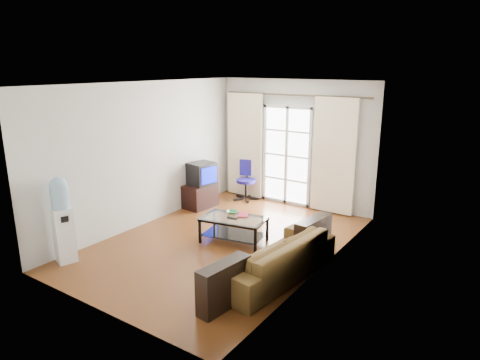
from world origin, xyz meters
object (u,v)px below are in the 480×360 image
(crt_tv, at_px, (201,173))
(water_cooler, at_px, (62,218))
(tv_stand, at_px, (200,196))
(sofa, at_px, (274,257))
(coffee_table, at_px, (234,226))
(task_chair, at_px, (246,188))

(crt_tv, distance_m, water_cooler, 3.29)
(tv_stand, xyz_separation_m, water_cooler, (-0.06, -3.24, 0.46))
(crt_tv, bearing_deg, sofa, -21.92)
(sofa, xyz_separation_m, coffee_table, (-1.21, 0.71, -0.02))
(crt_tv, bearing_deg, coffee_table, -23.88)
(coffee_table, relative_size, tv_stand, 1.71)
(sofa, distance_m, water_cooler, 3.28)
(sofa, bearing_deg, task_chair, -133.57)
(task_chair, bearing_deg, water_cooler, -122.06)
(water_cooler, bearing_deg, coffee_table, 69.66)
(tv_stand, relative_size, task_chair, 0.78)
(sofa, bearing_deg, water_cooler, -57.92)
(sofa, relative_size, water_cooler, 1.59)
(crt_tv, xyz_separation_m, task_chair, (0.51, 0.97, -0.48))
(coffee_table, xyz_separation_m, task_chair, (-1.17, 2.17, -0.02))
(crt_tv, xyz_separation_m, water_cooler, (-0.06, -3.29, -0.03))
(task_chair, bearing_deg, tv_stand, -140.97)
(sofa, distance_m, coffee_table, 1.40)
(tv_stand, xyz_separation_m, crt_tv, (0.00, 0.05, 0.49))
(tv_stand, bearing_deg, sofa, -28.36)
(coffee_table, xyz_separation_m, crt_tv, (-1.68, 1.19, 0.46))
(coffee_table, bearing_deg, task_chair, 118.32)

